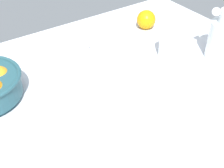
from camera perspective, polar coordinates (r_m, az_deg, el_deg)
ground_plane at (r=86.62cm, az=0.37°, el=-4.00°), size 124.68×99.98×3.00cm
juice_glass at (r=104.00cm, az=10.74°, el=7.05°), size 7.09×7.09×9.52cm
loose_orange_1 at (r=121.22cm, az=6.43°, el=11.92°), size 7.35×7.35×7.35cm
spoon at (r=107.41cm, az=-3.59°, el=6.47°), size 4.98×13.79×1.00cm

